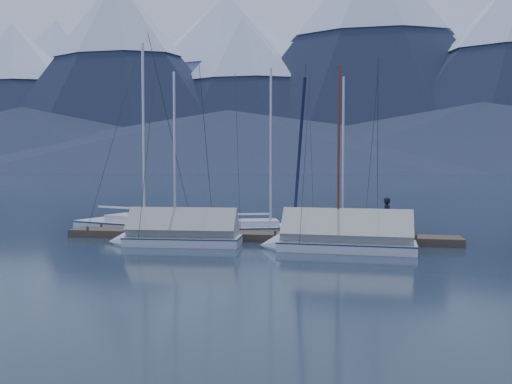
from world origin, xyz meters
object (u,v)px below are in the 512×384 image
sailboat_covered_near (335,240)px  sailboat_open_left (153,229)px  sailboat_open_right (352,232)px  sailboat_open_mid (280,231)px  sailboat_covered_far (173,236)px  person (387,216)px

sailboat_covered_near → sailboat_open_left: bearing=157.0°
sailboat_open_right → sailboat_open_mid: bearing=-172.0°
sailboat_open_right → sailboat_covered_near: 5.11m
sailboat_open_mid → sailboat_covered_near: bearing=-57.8°
sailboat_covered_near → sailboat_covered_far: 6.91m
sailboat_open_left → sailboat_open_mid: bearing=5.5°
sailboat_open_left → sailboat_covered_far: (2.40, -3.81, 0.21)m
sailboat_open_left → sailboat_covered_near: (9.31, -3.96, 0.22)m
sailboat_covered_near → person: bearing=50.8°
sailboat_open_left → sailboat_open_right: 9.97m
sailboat_open_right → sailboat_covered_far: sailboat_open_right is taller
sailboat_open_mid → sailboat_covered_near: (2.89, -4.58, 0.25)m
sailboat_covered_near → sailboat_open_right: bearing=83.3°
sailboat_open_left → sailboat_covered_near: sailboat_open_left is taller
sailboat_open_left → sailboat_covered_far: bearing=-57.8°
sailboat_open_left → sailboat_open_mid: (6.42, 0.62, -0.03)m
sailboat_open_right → sailboat_covered_far: 8.98m
sailboat_open_right → sailboat_covered_near: bearing=-96.7°
sailboat_covered_near → person: sailboat_covered_near is taller
sailboat_covered_near → sailboat_covered_far: bearing=178.8°
sailboat_open_left → sailboat_open_right: size_ratio=1.24×
sailboat_open_right → sailboat_open_left: bearing=-173.6°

